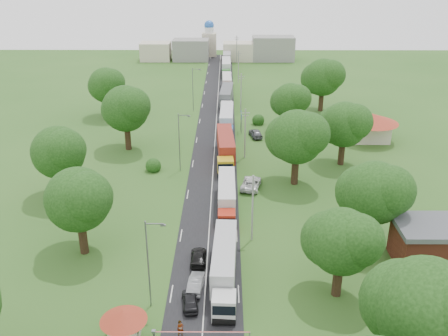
{
  "coord_description": "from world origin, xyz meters",
  "views": [
    {
      "loc": [
        2.3,
        -61.68,
        33.45
      ],
      "look_at": [
        1.88,
        9.22,
        3.0
      ],
      "focal_mm": 40.0,
      "sensor_mm": 36.0,
      "label": 1
    }
  ],
  "objects_px": {
    "boom_barrier": "(187,333)",
    "pedestrian_near": "(180,329)",
    "info_sign": "(241,118)",
    "truck_0": "(224,265)",
    "car_lane_front": "(190,301)",
    "car_lane_mid": "(196,283)",
    "guard_booth": "(124,322)"
  },
  "relations": [
    {
      "from": "boom_barrier",
      "to": "pedestrian_near",
      "type": "height_order",
      "value": "pedestrian_near"
    },
    {
      "from": "info_sign",
      "to": "truck_0",
      "type": "relative_size",
      "value": 0.28
    },
    {
      "from": "car_lane_front",
      "to": "car_lane_mid",
      "type": "distance_m",
      "value": 2.99
    },
    {
      "from": "info_sign",
      "to": "car_lane_mid",
      "type": "xyz_separation_m",
      "value": [
        -6.2,
        -52.05,
        -2.3
      ]
    },
    {
      "from": "guard_booth",
      "to": "car_lane_mid",
      "type": "relative_size",
      "value": 1.03
    },
    {
      "from": "car_lane_front",
      "to": "car_lane_mid",
      "type": "relative_size",
      "value": 0.92
    },
    {
      "from": "info_sign",
      "to": "car_lane_front",
      "type": "relative_size",
      "value": 1.04
    },
    {
      "from": "boom_barrier",
      "to": "car_lane_mid",
      "type": "distance_m",
      "value": 7.96
    },
    {
      "from": "truck_0",
      "to": "boom_barrier",
      "type": "bearing_deg",
      "value": -110.14
    },
    {
      "from": "boom_barrier",
      "to": "guard_booth",
      "type": "height_order",
      "value": "guard_booth"
    },
    {
      "from": "truck_0",
      "to": "pedestrian_near",
      "type": "distance_m",
      "value": 9.79
    },
    {
      "from": "guard_booth",
      "to": "info_sign",
      "type": "relative_size",
      "value": 1.07
    },
    {
      "from": "boom_barrier",
      "to": "info_sign",
      "type": "distance_m",
      "value": 60.39
    },
    {
      "from": "car_lane_front",
      "to": "info_sign",
      "type": "bearing_deg",
      "value": -104.48
    },
    {
      "from": "guard_booth",
      "to": "car_lane_mid",
      "type": "height_order",
      "value": "guard_booth"
    },
    {
      "from": "guard_booth",
      "to": "pedestrian_near",
      "type": "bearing_deg",
      "value": 5.56
    },
    {
      "from": "car_lane_mid",
      "to": "boom_barrier",
      "type": "bearing_deg",
      "value": 92.67
    },
    {
      "from": "guard_booth",
      "to": "car_lane_mid",
      "type": "xyz_separation_m",
      "value": [
        6.2,
        7.95,
        -1.46
      ]
    },
    {
      "from": "boom_barrier",
      "to": "pedestrian_near",
      "type": "bearing_deg",
      "value": 144.12
    },
    {
      "from": "truck_0",
      "to": "car_lane_front",
      "type": "bearing_deg",
      "value": -129.18
    },
    {
      "from": "info_sign",
      "to": "truck_0",
      "type": "xyz_separation_m",
      "value": [
        -3.15,
        -50.7,
        -0.89
      ]
    },
    {
      "from": "car_lane_front",
      "to": "pedestrian_near",
      "type": "xyz_separation_m",
      "value": [
        -0.6,
        -4.5,
        0.23
      ]
    },
    {
      "from": "guard_booth",
      "to": "truck_0",
      "type": "xyz_separation_m",
      "value": [
        9.25,
        9.3,
        -0.05
      ]
    },
    {
      "from": "boom_barrier",
      "to": "car_lane_mid",
      "type": "xyz_separation_m",
      "value": [
        0.36,
        7.95,
        -0.18
      ]
    },
    {
      "from": "boom_barrier",
      "to": "guard_booth",
      "type": "xyz_separation_m",
      "value": [
        -5.84,
        -0.0,
        1.27
      ]
    },
    {
      "from": "boom_barrier",
      "to": "car_lane_front",
      "type": "height_order",
      "value": "car_lane_front"
    },
    {
      "from": "boom_barrier",
      "to": "car_lane_front",
      "type": "distance_m",
      "value": 5.01
    },
    {
      "from": "guard_booth",
      "to": "pedestrian_near",
      "type": "relative_size",
      "value": 2.44
    },
    {
      "from": "info_sign",
      "to": "car_lane_front",
      "type": "distance_m",
      "value": 55.45
    },
    {
      "from": "boom_barrier",
      "to": "guard_booth",
      "type": "bearing_deg",
      "value": -179.99
    },
    {
      "from": "info_sign",
      "to": "truck_0",
      "type": "distance_m",
      "value": 50.8
    },
    {
      "from": "boom_barrier",
      "to": "guard_booth",
      "type": "distance_m",
      "value": 5.98
    }
  ]
}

